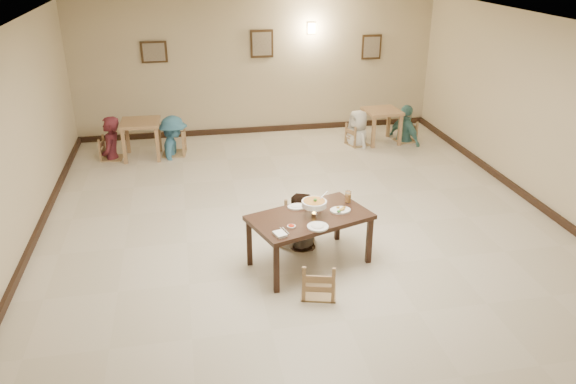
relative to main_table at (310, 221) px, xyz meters
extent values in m
plane|color=beige|center=(0.14, 0.89, -0.65)|extent=(10.00, 10.00, 0.00)
plane|color=silver|center=(0.14, 0.89, 2.35)|extent=(10.00, 10.00, 0.00)
plane|color=#C5B38E|center=(0.14, 5.89, 0.85)|extent=(10.00, 0.00, 10.00)
plane|color=#C5B38E|center=(-3.86, 0.89, 0.85)|extent=(0.00, 10.00, 10.00)
plane|color=#C5B38E|center=(4.14, 0.89, 0.85)|extent=(0.00, 10.00, 10.00)
cube|color=black|center=(0.14, 5.86, -0.59)|extent=(8.00, 0.06, 0.12)
cube|color=black|center=(-3.83, 0.89, -0.59)|extent=(0.06, 10.00, 0.12)
cube|color=black|center=(4.11, 0.89, -0.59)|extent=(0.06, 10.00, 0.12)
cube|color=#312112|center=(-2.06, 5.85, 1.25)|extent=(0.55, 0.03, 0.45)
cube|color=gray|center=(-2.06, 5.83, 1.25)|extent=(0.45, 0.01, 0.37)
cube|color=#312112|center=(0.24, 5.85, 1.35)|extent=(0.50, 0.03, 0.60)
cube|color=gray|center=(0.24, 5.83, 1.35)|extent=(0.41, 0.01, 0.49)
cube|color=#312112|center=(2.74, 5.85, 1.20)|extent=(0.45, 0.03, 0.55)
cube|color=gray|center=(2.74, 5.83, 1.20)|extent=(0.37, 0.01, 0.45)
cube|color=#FFD88C|center=(1.34, 5.85, 1.65)|extent=(0.16, 0.05, 0.22)
cube|color=#311C11|center=(0.00, 0.00, 0.05)|extent=(1.76, 1.34, 0.06)
cube|color=#311C11|center=(-0.56, -0.59, -0.31)|extent=(0.07, 0.07, 0.67)
cube|color=#311C11|center=(0.80, -0.12, -0.31)|extent=(0.07, 0.07, 0.67)
cube|color=#311C11|center=(-0.80, 0.12, -0.31)|extent=(0.07, 0.07, 0.67)
cube|color=#311C11|center=(0.56, 0.59, -0.31)|extent=(0.07, 0.07, 0.67)
cube|color=#A3865C|center=(-0.02, 0.67, -0.18)|extent=(0.48, 0.48, 0.05)
cube|color=#A3865C|center=(-0.04, -0.72, -0.23)|extent=(0.43, 0.43, 0.05)
imported|color=gray|center=(-0.04, 0.57, 0.15)|extent=(0.81, 0.64, 1.60)
torus|color=silver|center=(0.05, -0.01, 0.22)|extent=(0.26, 0.26, 0.01)
cylinder|color=silver|center=(0.05, -0.01, 0.10)|extent=(0.07, 0.07, 0.04)
cone|color=#FFA526|center=(0.05, -0.01, 0.15)|extent=(0.04, 0.04, 0.06)
cylinder|color=white|center=(0.05, -0.01, 0.26)|extent=(0.33, 0.33, 0.07)
cylinder|color=#A76622|center=(0.05, -0.01, 0.29)|extent=(0.29, 0.29, 0.02)
sphere|color=#2D7223|center=(0.06, -0.02, 0.31)|extent=(0.05, 0.05, 0.05)
cylinder|color=silver|center=(0.18, 0.05, 0.32)|extent=(0.15, 0.09, 0.10)
cylinder|color=silver|center=(0.15, 0.05, 0.15)|extent=(0.01, 0.01, 0.15)
cylinder|color=silver|center=(-0.05, 0.05, 0.15)|extent=(0.01, 0.01, 0.15)
cylinder|color=silver|center=(0.05, -0.13, 0.15)|extent=(0.01, 0.01, 0.15)
cylinder|color=white|center=(-0.12, 0.27, 0.09)|extent=(0.26, 0.26, 0.02)
ellipsoid|color=white|center=(-0.12, 0.27, 0.10)|extent=(0.17, 0.14, 0.06)
cylinder|color=white|center=(0.02, -0.35, 0.09)|extent=(0.27, 0.27, 0.02)
ellipsoid|color=white|center=(0.02, -0.35, 0.10)|extent=(0.18, 0.15, 0.06)
cylinder|color=white|center=(0.43, 0.05, 0.09)|extent=(0.28, 0.28, 0.02)
sphere|color=#2D7223|center=(0.39, -0.02, 0.12)|extent=(0.05, 0.05, 0.05)
cylinder|color=white|center=(-0.30, -0.27, 0.09)|extent=(0.11, 0.11, 0.02)
cylinder|color=#9D1400|center=(-0.30, -0.27, 0.10)|extent=(0.08, 0.08, 0.01)
cube|color=white|center=(-0.48, -0.46, 0.10)|extent=(0.18, 0.20, 0.03)
cube|color=silver|center=(-0.43, -0.37, 0.09)|extent=(0.06, 0.18, 0.01)
cube|color=silver|center=(-0.40, -0.37, 0.09)|extent=(0.06, 0.18, 0.01)
cylinder|color=white|center=(0.61, 0.30, 0.16)|extent=(0.08, 0.08, 0.17)
cylinder|color=orange|center=(0.61, 0.30, 0.15)|extent=(0.07, 0.07, 0.12)
cube|color=#9F764D|center=(-2.41, 4.66, 0.08)|extent=(0.78, 0.78, 0.06)
cube|color=#9F764D|center=(-2.74, 4.35, -0.30)|extent=(0.07, 0.07, 0.70)
cube|color=#9F764D|center=(-2.10, 4.33, -0.30)|extent=(0.07, 0.07, 0.70)
cube|color=#9F764D|center=(-2.72, 4.99, -0.30)|extent=(0.07, 0.07, 0.70)
cube|color=#9F764D|center=(-2.08, 4.98, -0.30)|extent=(0.07, 0.07, 0.70)
cube|color=#9F764D|center=(2.66, 4.66, 0.05)|extent=(0.77, 0.77, 0.06)
cube|color=#9F764D|center=(2.38, 4.34, -0.32)|extent=(0.07, 0.07, 0.67)
cube|color=#9F764D|center=(2.98, 4.37, -0.32)|extent=(0.07, 0.07, 0.67)
cube|color=#9F764D|center=(2.34, 4.94, -0.32)|extent=(0.07, 0.07, 0.67)
cube|color=#9F764D|center=(2.95, 4.98, -0.32)|extent=(0.07, 0.07, 0.67)
cube|color=#A3865C|center=(-3.03, 4.70, -0.25)|extent=(0.41, 0.41, 0.04)
cube|color=#A3865C|center=(-1.79, 4.74, -0.19)|extent=(0.47, 0.47, 0.05)
cube|color=#A3865C|center=(2.11, 4.60, -0.25)|extent=(0.41, 0.41, 0.04)
cube|color=#A3865C|center=(3.21, 4.63, -0.25)|extent=(0.41, 0.41, 0.04)
imported|color=#581D27|center=(-3.03, 4.70, 0.23)|extent=(0.50, 0.69, 1.75)
imported|color=teal|center=(-1.79, 4.74, 0.16)|extent=(0.69, 1.09, 1.61)
imported|color=silver|center=(2.11, 4.60, 0.11)|extent=(0.65, 0.84, 1.52)
imported|color=teal|center=(3.21, 4.63, 0.16)|extent=(0.69, 1.03, 1.62)
camera|label=1|loc=(-1.53, -6.46, 3.40)|focal=35.00mm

